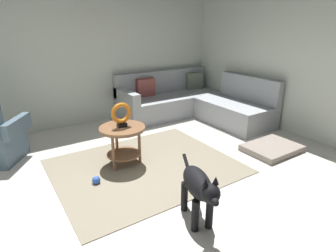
{
  "coord_description": "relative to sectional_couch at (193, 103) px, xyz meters",
  "views": [
    {
      "loc": [
        -1.42,
        -2.24,
        1.8
      ],
      "look_at": [
        0.45,
        0.6,
        0.55
      ],
      "focal_mm": 29.74,
      "sensor_mm": 36.0,
      "label": 1
    }
  ],
  "objects": [
    {
      "name": "ground_plane",
      "position": [
        -1.99,
        -2.02,
        -0.34
      ],
      "size": [
        6.0,
        6.0,
        0.1
      ],
      "primitive_type": "cube",
      "color": "silver"
    },
    {
      "name": "wall_back",
      "position": [
        -1.99,
        0.92,
        1.06
      ],
      "size": [
        6.0,
        0.12,
        2.7
      ],
      "primitive_type": "cube",
      "color": "silver",
      "rests_on": "ground_plane"
    },
    {
      "name": "wall_right",
      "position": [
        0.95,
        -2.02,
        1.06
      ],
      "size": [
        0.12,
        6.0,
        2.7
      ],
      "primitive_type": "cube",
      "color": "silver",
      "rests_on": "ground_plane"
    },
    {
      "name": "area_rug",
      "position": [
        -1.84,
        -1.32,
        -0.28
      ],
      "size": [
        2.3,
        1.9,
        0.01
      ],
      "primitive_type": "cube",
      "color": "gray",
      "rests_on": "ground_plane"
    },
    {
      "name": "sectional_couch",
      "position": [
        0.0,
        0.0,
        0.0
      ],
      "size": [
        2.2,
        2.25,
        0.88
      ],
      "color": "#9EA3A8",
      "rests_on": "ground_plane"
    },
    {
      "name": "side_table",
      "position": [
        -2.04,
        -1.1,
        0.13
      ],
      "size": [
        0.6,
        0.6,
        0.54
      ],
      "color": "brown",
      "rests_on": "ground_plane"
    },
    {
      "name": "torus_sculpture",
      "position": [
        -2.04,
        -1.1,
        0.42
      ],
      "size": [
        0.28,
        0.08,
        0.33
      ],
      "color": "black",
      "rests_on": "side_table"
    },
    {
      "name": "dog_bed_mat",
      "position": [
        -0.01,
        -1.94,
        -0.24
      ],
      "size": [
        0.8,
        0.6,
        0.09
      ],
      "primitive_type": "cube",
      "color": "gray",
      "rests_on": "ground_plane"
    },
    {
      "name": "dog",
      "position": [
        -1.95,
        -2.57,
        0.09
      ],
      "size": [
        0.37,
        0.82,
        0.63
      ],
      "rotation": [
        0.0,
        0.0,
        2.83
      ],
      "color": "black",
      "rests_on": "ground_plane"
    },
    {
      "name": "dog_toy_ball",
      "position": [
        -2.53,
        -1.38,
        -0.24
      ],
      "size": [
        0.1,
        0.1,
        0.1
      ],
      "primitive_type": "sphere",
      "color": "blue",
      "rests_on": "ground_plane"
    }
  ]
}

